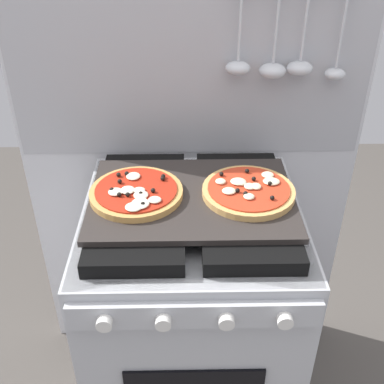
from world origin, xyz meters
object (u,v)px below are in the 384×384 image
object	(u,v)px
baking_tray	(192,198)
pizza_left	(136,193)
pizza_right	(248,190)
stove	(192,317)

from	to	relation	value
baking_tray	pizza_left	distance (m)	0.15
pizza_left	pizza_right	distance (m)	0.30
baking_tray	pizza_right	world-z (taller)	pizza_right
baking_tray	pizza_left	size ratio (longest dim) A/B	2.20
pizza_left	pizza_right	bearing A→B (deg)	1.54
stove	pizza_left	bearing A→B (deg)	-178.82
pizza_left	baking_tray	bearing A→B (deg)	1.82
baking_tray	pizza_right	distance (m)	0.15
stove	pizza_left	world-z (taller)	pizza_left
baking_tray	stove	bearing A→B (deg)	-90.00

